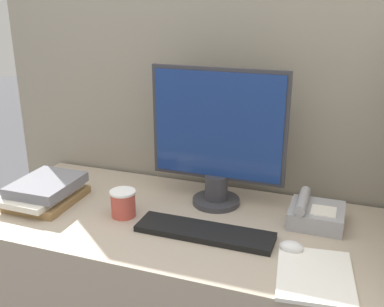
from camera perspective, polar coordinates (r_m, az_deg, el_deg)
The scene contains 9 objects.
cubicle_panel_rear at distance 1.89m, azimuth 2.04°, elevation -1.55°, with size 1.84×0.04×1.59m.
desk at distance 1.80m, azimuth -1.96°, elevation -18.54°, with size 1.44×0.66×0.73m.
monitor at distance 1.62m, azimuth 3.25°, elevation 1.63°, with size 0.50×0.18×0.51m.
keyboard at distance 1.49m, azimuth 1.60°, elevation -9.94°, with size 0.46×0.12×0.02m.
mouse at distance 1.43m, azimuth 12.49°, elevation -11.53°, with size 0.07×0.05×0.04m.
coffee_cup at distance 1.61m, azimuth -8.73°, elevation -6.27°, with size 0.09×0.09×0.10m.
book_stack at distance 1.79m, azimuth -18.10°, elevation -4.60°, with size 0.23×0.29×0.09m.
desk_telephone at distance 1.61m, azimuth 15.35°, elevation -7.41°, with size 0.18×0.18×0.10m.
paper_pile at distance 1.34m, azimuth 15.33°, elevation -14.66°, with size 0.24×0.29×0.01m.
Camera 1 is at (0.54, -0.98, 1.47)m, focal length 42.00 mm.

